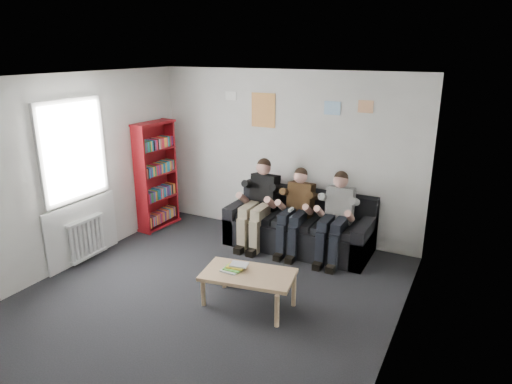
% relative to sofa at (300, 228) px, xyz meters
% --- Properties ---
extents(room_shell, '(5.00, 5.00, 5.00)m').
position_rel_sofa_xyz_m(room_shell, '(-0.45, -2.08, 1.04)').
color(room_shell, black).
rests_on(room_shell, ground).
extents(sofa, '(2.24, 0.92, 0.86)m').
position_rel_sofa_xyz_m(sofa, '(0.00, 0.00, 0.00)').
color(sofa, black).
rests_on(sofa, ground).
extents(bookshelf, '(0.28, 0.83, 1.84)m').
position_rel_sofa_xyz_m(bookshelf, '(-2.54, -0.31, 0.61)').
color(bookshelf, maroon).
rests_on(bookshelf, ground).
extents(coffee_table, '(1.09, 0.60, 0.44)m').
position_rel_sofa_xyz_m(coffee_table, '(0.10, -1.91, 0.07)').
color(coffee_table, tan).
rests_on(coffee_table, ground).
extents(game_cases, '(0.28, 0.26, 0.07)m').
position_rel_sofa_xyz_m(game_cases, '(-0.09, -1.91, 0.16)').
color(game_cases, silver).
rests_on(game_cases, coffee_table).
extents(person_left, '(0.42, 0.90, 1.37)m').
position_rel_sofa_xyz_m(person_left, '(-0.62, -0.20, 0.37)').
color(person_left, black).
rests_on(person_left, sofa).
extents(person_middle, '(0.38, 0.82, 1.30)m').
position_rel_sofa_xyz_m(person_middle, '(0.00, -0.20, 0.34)').
color(person_middle, '#4C3419').
rests_on(person_middle, sofa).
extents(person_right, '(0.39, 0.84, 1.32)m').
position_rel_sofa_xyz_m(person_right, '(0.62, -0.20, 0.35)').
color(person_right, white).
rests_on(person_right, sofa).
extents(radiator, '(0.10, 0.64, 0.60)m').
position_rel_sofa_xyz_m(radiator, '(-2.60, -1.88, 0.04)').
color(radiator, white).
rests_on(radiator, ground).
extents(window, '(0.05, 1.30, 2.36)m').
position_rel_sofa_xyz_m(window, '(-2.67, -1.88, 0.72)').
color(window, white).
rests_on(window, room_shell).
extents(poster_large, '(0.42, 0.01, 0.55)m').
position_rel_sofa_xyz_m(poster_large, '(-0.85, 0.41, 1.74)').
color(poster_large, '#E9D852').
rests_on(poster_large, room_shell).
extents(poster_blue, '(0.25, 0.01, 0.20)m').
position_rel_sofa_xyz_m(poster_blue, '(0.30, 0.41, 1.84)').
color(poster_blue, '#43A3E6').
rests_on(poster_blue, room_shell).
extents(poster_pink, '(0.22, 0.01, 0.18)m').
position_rel_sofa_xyz_m(poster_pink, '(0.80, 0.41, 1.89)').
color(poster_pink, '#C83E87').
rests_on(poster_pink, room_shell).
extents(poster_sign, '(0.20, 0.01, 0.14)m').
position_rel_sofa_xyz_m(poster_sign, '(-1.45, 0.41, 1.94)').
color(poster_sign, white).
rests_on(poster_sign, room_shell).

